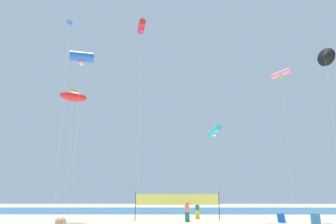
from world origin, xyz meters
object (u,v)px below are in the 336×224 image
Objects in this scene: kite_red_tube at (142,27)px; kite_pink_tube at (281,74)px; kite_blue_diamond at (70,30)px; kite_blue_tube at (82,57)px; trash_barrel at (316,221)px; volleyball_net at (178,201)px; kite_black_delta at (325,57)px; beachgoer_teal_shirt at (197,209)px; beachgoer_coral_shirt at (187,210)px; kite_cyan_tube at (214,131)px; folding_beach_chair at (282,220)px; kite_red_inflatable at (73,97)px.

kite_red_tube reaches higher than kite_pink_tube.
kite_blue_tube is at bearing -60.78° from kite_blue_diamond.
trash_barrel is 11.01m from volleyball_net.
kite_black_delta reaches higher than volleyball_net.
beachgoer_teal_shirt reaches higher than trash_barrel.
kite_black_delta reaches higher than kite_blue_tube.
kite_blue_diamond is (-9.60, -3.43, 14.32)m from beachgoer_coral_shirt.
volleyball_net is 1.08× the size of kite_cyan_tube.
kite_cyan_tube is 10.36m from kite_blue_tube.
beachgoer_coral_shirt reaches higher than folding_beach_chair.
kite_blue_diamond is at bearing 144.85° from beachgoer_coral_shirt.
kite_pink_tube is at bearing 81.71° from trash_barrel.
kite_black_delta reaches higher than kite_cyan_tube.
beachgoer_teal_shirt is 16.69m from kite_black_delta.
folding_beach_chair is 0.93× the size of trash_barrel.
kite_blue_tube is at bearing -161.17° from kite_cyan_tube.
beachgoer_teal_shirt is 0.25× the size of kite_cyan_tube.
beachgoer_teal_shirt is at bearing 32.29° from kite_blue_diamond.
kite_black_delta is at bearing -40.34° from volleyball_net.
folding_beach_chair is 0.08× the size of kite_black_delta.
kite_blue_tube reaches higher than kite_cyan_tube.
volleyball_net is 8.18m from kite_cyan_tube.
kite_red_tube is at bearing -12.71° from kite_red_inflatable.
kite_red_inflatable is 19.56m from kite_pink_tube.
kite_blue_diamond reaches higher than volleyball_net.
kite_red_inflatable is 1.04× the size of kite_blue_tube.
volleyball_net is 14.44m from kite_blue_tube.
kite_blue_tube is (-16.19, -8.98, -2.26)m from kite_pink_tube.
kite_cyan_tube is (12.16, -6.17, -4.47)m from kite_red_inflatable.
volleyball_net is (-8.88, 6.42, 1.15)m from trash_barrel.
kite_pink_tube reaches higher than beachgoer_coral_shirt.
volleyball_net is at bearing 22.00° from kite_red_tube.
volleyball_net is 16.06m from kite_black_delta.
trash_barrel is at bearing -5.54° from kite_blue_diamond.
kite_blue_diamond is (-8.86, -4.70, 13.58)m from volleyball_net.
kite_blue_tube is at bearing -70.57° from kite_red_inflatable.
kite_red_tube is at bearing -170.02° from folding_beach_chair.
folding_beach_chair is 7.47m from kite_cyan_tube.
kite_black_delta is (19.50, -8.48, 0.18)m from kite_red_inflatable.
kite_blue_diamond is (-15.74, 1.09, 14.74)m from folding_beach_chair.
kite_black_delta reaches higher than trash_barrel.
beachgoer_teal_shirt is 0.14× the size of kite_black_delta.
kite_cyan_tube is 0.57× the size of kite_black_delta.
kite_red_inflatable is (-10.39, 1.38, 10.10)m from beachgoer_coral_shirt.
kite_blue_tube is (-15.27, -2.68, 10.36)m from trash_barrel.
folding_beach_chair is at bearing 13.98° from kite_blue_tube.
kite_blue_tube is (-7.14, -7.83, 9.95)m from beachgoer_coral_shirt.
kite_blue_tube is (-13.28, -3.31, 10.37)m from folding_beach_chair.
kite_pink_tube is (9.80, -0.12, 11.47)m from volleyball_net.
beachgoer_coral_shirt is 15.46m from kite_black_delta.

